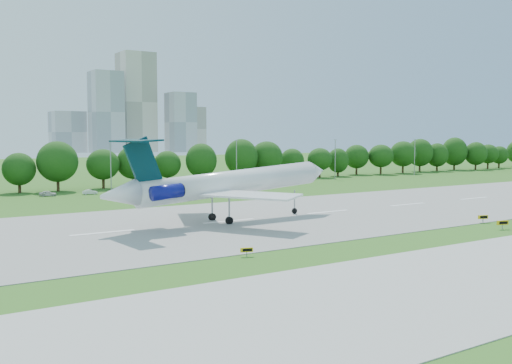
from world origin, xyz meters
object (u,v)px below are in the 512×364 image
(taxi_sign_left, at_px, (247,250))
(service_vehicle_b, at_px, (48,193))
(service_vehicle_a, at_px, (90,192))
(airliner, at_px, (221,183))

(taxi_sign_left, xyz_separation_m, service_vehicle_b, (-4.17, 77.41, -0.12))
(service_vehicle_b, bearing_deg, taxi_sign_left, -165.78)
(service_vehicle_a, xyz_separation_m, service_vehicle_b, (-9.03, 1.09, 0.07))
(taxi_sign_left, distance_m, service_vehicle_a, 76.47)
(service_vehicle_a, relative_size, service_vehicle_b, 0.91)
(service_vehicle_a, bearing_deg, service_vehicle_b, 90.79)
(airliner, relative_size, taxi_sign_left, 29.28)
(service_vehicle_b, bearing_deg, service_vehicle_a, -85.76)
(airliner, relative_size, service_vehicle_a, 12.46)
(taxi_sign_left, relative_size, service_vehicle_a, 0.43)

